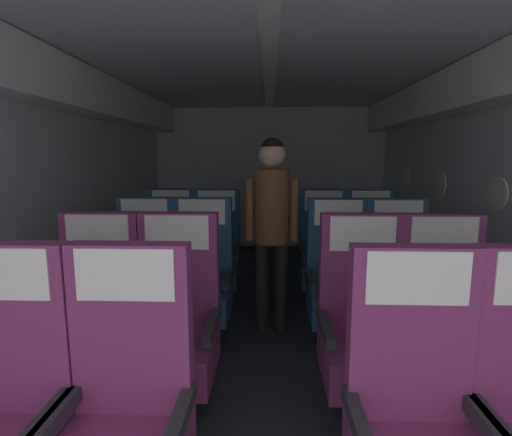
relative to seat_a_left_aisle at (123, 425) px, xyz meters
name	(u,v)px	position (x,y,z in m)	size (l,w,h in m)	color
ground	(268,331)	(0.53, 1.81, -0.48)	(3.87, 6.59, 0.02)	#23282D
fuselage_shell	(269,136)	(0.53, 2.09, 1.15)	(3.75, 6.24, 2.26)	silver
seat_a_left_aisle	(123,425)	(0.00, 0.00, 0.00)	(0.50, 0.52, 1.12)	#38383D
seat_a_right_window	(418,432)	(1.08, 0.00, 0.00)	(0.50, 0.52, 1.12)	#38383D
seat_b_left_window	(96,326)	(-0.48, 0.82, 0.00)	(0.50, 0.52, 1.12)	#38383D
seat_b_left_aisle	(176,328)	(0.00, 0.82, 0.00)	(0.50, 0.52, 1.12)	#38383D
seat_b_right_aisle	(444,332)	(1.53, 0.82, 0.00)	(0.50, 0.52, 1.12)	#38383D
seat_b_right_window	(362,331)	(1.07, 0.81, 0.00)	(0.50, 0.52, 1.12)	#38383D
seat_c_left_window	(144,280)	(-0.47, 1.67, 0.00)	(0.50, 0.52, 1.12)	#38383D
seat_c_left_aisle	(201,281)	(0.00, 1.66, 0.00)	(0.50, 0.52, 1.12)	#38383D
seat_c_right_aisle	(398,284)	(1.54, 1.64, 0.00)	(0.50, 0.52, 1.12)	#38383D
seat_c_right_window	(338,283)	(1.07, 1.65, 0.00)	(0.50, 0.52, 1.12)	#38383D
seat_d_left_window	(170,255)	(-0.47, 2.49, 0.00)	(0.50, 0.52, 1.12)	#38383D
seat_d_left_aisle	(216,255)	(0.00, 2.48, 0.00)	(0.50, 0.52, 1.12)	#38383D
seat_d_right_aisle	(370,257)	(1.54, 2.49, 0.00)	(0.50, 0.52, 1.12)	#38383D
seat_d_right_window	(323,256)	(1.07, 2.49, 0.00)	(0.50, 0.52, 1.12)	#38383D
flight_attendant	(272,215)	(0.55, 1.82, 0.52)	(0.43, 0.28, 1.60)	black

